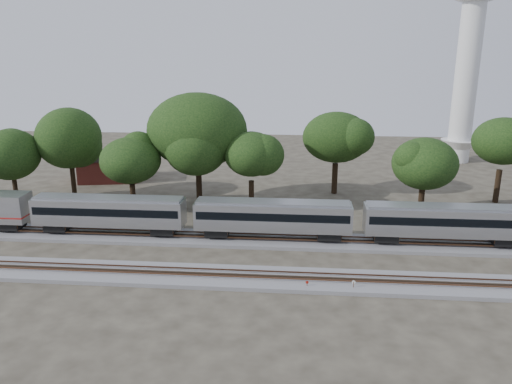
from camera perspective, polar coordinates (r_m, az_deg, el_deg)
ground at (r=52.63m, az=0.21°, el=-8.11°), size 160.00×160.00×0.00m
track_far at (r=58.06m, az=0.71°, el=-5.50°), size 160.00×5.00×0.73m
track_near at (r=48.94m, az=-0.18°, el=-9.82°), size 160.00×5.00×0.73m
train at (r=59.23m, az=21.00°, el=-3.02°), size 131.03×3.19×4.71m
switch_stand_red at (r=47.23m, az=5.86°, el=-10.43°), size 0.28×0.05×0.88m
switch_stand_white at (r=47.54m, az=11.09°, el=-10.32°), size 0.34×0.06×1.08m
switch_lever at (r=47.67m, az=7.90°, el=-10.80°), size 0.57×0.46×0.30m
brick_building at (r=87.94m, az=-16.37°, el=2.83°), size 10.70×8.41×4.63m
tree_0 at (r=76.44m, az=-26.24°, el=3.86°), size 7.67×7.67×10.81m
tree_1 at (r=76.82m, az=-20.61°, el=5.78°), size 9.30×9.30×13.12m
tree_2 at (r=68.77m, az=-14.15°, el=3.51°), size 7.29×7.29×10.28m
tree_3 at (r=69.54m, az=-6.73°, el=7.01°), size 10.89×10.89×15.35m
tree_4 at (r=66.66m, az=-0.54°, el=4.35°), size 8.13×8.13×11.46m
tree_5 at (r=76.08m, az=9.19°, el=6.18°), size 8.86×8.86×12.49m
tree_6 at (r=67.40m, az=18.72°, el=3.08°), size 7.50×7.50×10.58m
tree_7 at (r=78.58m, az=26.44°, el=5.22°), size 9.14×9.14×12.89m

